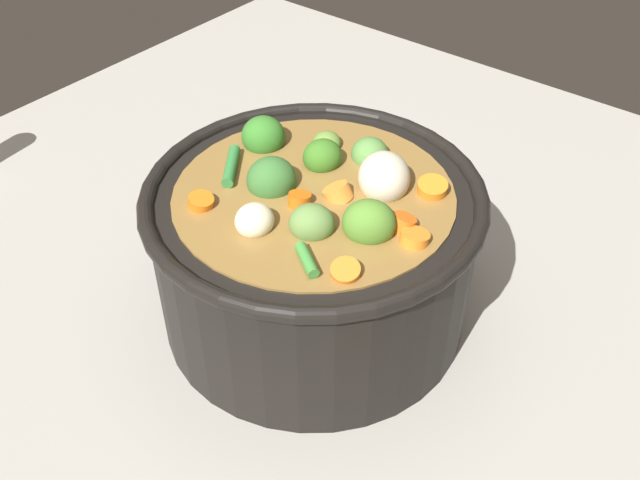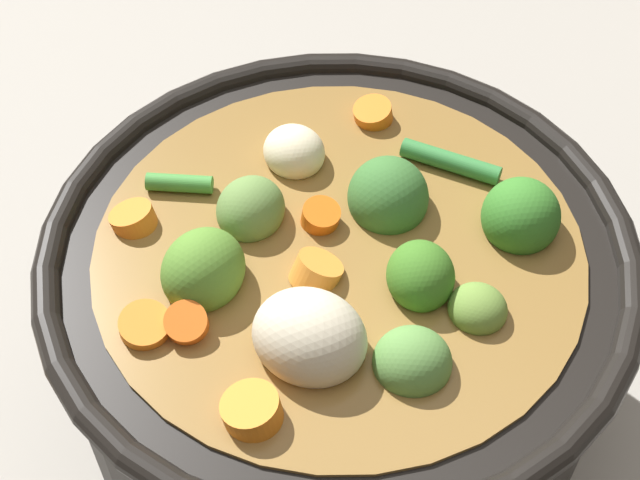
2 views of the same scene
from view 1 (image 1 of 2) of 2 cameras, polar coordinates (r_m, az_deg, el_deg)
ground_plane at (r=0.70m, az=-0.42°, el=-5.51°), size 1.10×1.10×0.00m
cooking_pot at (r=0.65m, az=-0.43°, el=-0.76°), size 0.29×0.29×0.17m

